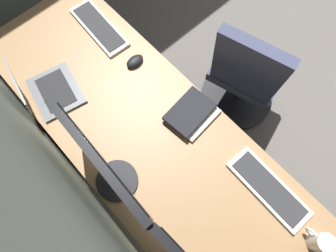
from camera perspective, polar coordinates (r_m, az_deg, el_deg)
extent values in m
plane|color=#59544F|center=(2.87, 28.48, 12.35)|extent=(5.04, 5.04, 0.00)
cube|color=slate|center=(0.84, -18.49, -21.03)|extent=(4.75, 0.10, 2.60)
cube|color=#936D47|center=(1.44, -1.47, -4.50)|extent=(2.35, 0.73, 0.03)
cylinder|color=silver|center=(2.32, -14.80, 18.19)|extent=(0.05, 0.05, 0.70)
cylinder|color=silver|center=(2.26, -27.05, 8.54)|extent=(0.05, 0.05, 0.70)
cube|color=#936D47|center=(1.91, -10.34, 0.94)|extent=(0.40, 0.50, 0.69)
cube|color=silver|center=(1.95, -4.60, 5.65)|extent=(0.37, 0.01, 0.61)
cylinder|color=black|center=(1.40, -10.08, -10.65)|extent=(0.20, 0.20, 0.01)
cylinder|color=black|center=(1.35, -10.47, -10.24)|extent=(0.04, 0.04, 0.10)
cube|color=black|center=(1.14, -12.40, -8.27)|extent=(0.56, 0.05, 0.34)
cube|color=black|center=(1.14, -11.75, -7.70)|extent=(0.52, 0.02, 0.30)
cube|color=#595B60|center=(1.64, -21.31, 6.44)|extent=(0.32, 0.28, 0.01)
cube|color=#262628|center=(1.64, -21.42, 6.57)|extent=(0.25, 0.19, 0.00)
cube|color=#595B60|center=(1.57, -27.19, 5.74)|extent=(0.29, 0.11, 0.22)
cube|color=#B2BCCC|center=(1.57, -27.19, 5.74)|extent=(0.26, 0.09, 0.18)
cube|color=silver|center=(1.80, -13.50, 18.52)|extent=(0.43, 0.16, 0.02)
cube|color=#2D2D30|center=(1.79, -13.58, 18.73)|extent=(0.38, 0.13, 0.00)
cube|color=silver|center=(1.45, 19.32, -11.62)|extent=(0.42, 0.15, 0.02)
cube|color=#2D2D30|center=(1.44, 19.46, -11.55)|extent=(0.38, 0.12, 0.00)
ellipsoid|color=black|center=(1.62, -6.61, 12.66)|extent=(0.06, 0.10, 0.03)
cube|color=beige|center=(1.48, 4.86, 2.34)|extent=(0.21, 0.24, 0.02)
cube|color=black|center=(1.46, 4.31, 2.82)|extent=(0.19, 0.25, 0.03)
cylinder|color=silver|center=(1.47, 28.05, -19.70)|extent=(0.08, 0.08, 0.11)
torus|color=silver|center=(1.45, 26.57, -18.39)|extent=(0.06, 0.01, 0.06)
cube|color=#383D56|center=(2.00, 16.05, 11.00)|extent=(0.54, 0.52, 0.07)
cube|color=#383D56|center=(1.65, 15.52, 10.95)|extent=(0.42, 0.23, 0.50)
cylinder|color=black|center=(2.18, 14.55, 8.08)|extent=(0.05, 0.05, 0.37)
cylinder|color=black|center=(2.36, 13.39, 5.76)|extent=(0.56, 0.56, 0.03)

